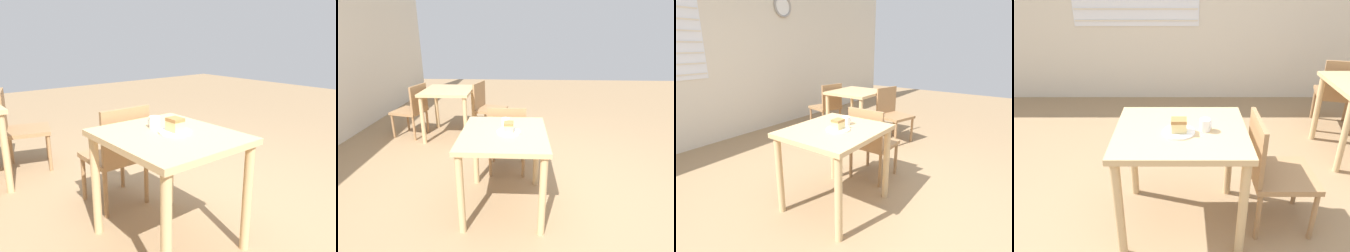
% 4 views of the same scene
% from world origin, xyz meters
% --- Properties ---
extents(ground_plane, '(14.00, 14.00, 0.00)m').
position_xyz_m(ground_plane, '(0.00, 0.00, 0.00)').
color(ground_plane, '#997A56').
extents(dining_table_near, '(0.86, 0.75, 0.76)m').
position_xyz_m(dining_table_near, '(-0.09, 0.47, 0.63)').
color(dining_table_near, tan).
rests_on(dining_table_near, ground_plane).
extents(chair_near_window, '(0.43, 0.43, 0.83)m').
position_xyz_m(chair_near_window, '(0.54, 0.46, 0.45)').
color(chair_near_window, '#9E754C').
rests_on(chair_near_window, ground_plane).
extents(chair_far_corner, '(0.54, 0.54, 0.83)m').
position_xyz_m(chair_far_corner, '(1.84, 0.85, 0.45)').
color(chair_far_corner, '#9E754C').
rests_on(chair_far_corner, ground_plane).
extents(plate, '(0.21, 0.21, 0.01)m').
position_xyz_m(plate, '(-0.11, 0.42, 0.76)').
color(plate, white).
rests_on(plate, dining_table_near).
extents(cake_slice, '(0.10, 0.08, 0.08)m').
position_xyz_m(cake_slice, '(-0.11, 0.42, 0.81)').
color(cake_slice, '#E0C67F').
rests_on(cake_slice, plate).
extents(coffee_mug, '(0.08, 0.07, 0.08)m').
position_xyz_m(coffee_mug, '(0.06, 0.46, 0.79)').
color(coffee_mug, white).
rests_on(coffee_mug, dining_table_near).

